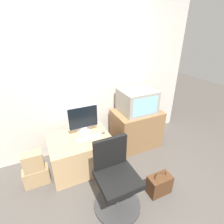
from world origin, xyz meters
TOP-DOWN VIEW (x-y plane):
  - ground_plane at (0.00, 0.00)m, footprint 12.00×12.00m
  - wall_back at (0.00, 1.32)m, footprint 4.40×0.05m
  - desk at (-0.06, 0.80)m, footprint 0.91×0.69m
  - side_stand at (1.04, 0.94)m, footprint 0.82×0.57m
  - main_monitor at (0.06, 0.92)m, footprint 0.47×0.20m
  - keyboard at (0.07, 0.75)m, footprint 0.36×0.11m
  - mouse at (0.32, 0.77)m, footprint 0.06×0.04m
  - crt_tv at (1.02, 0.96)m, footprint 0.57×0.51m
  - office_chair at (0.15, -0.02)m, footprint 0.58×0.58m
  - cardboard_box_lower at (-0.73, 0.73)m, footprint 0.34×0.16m
  - cardboard_box_upper at (-0.73, 0.73)m, footprint 0.26×0.15m
  - handbag at (0.74, -0.12)m, footprint 0.31×0.18m

SIDE VIEW (x-z plane):
  - ground_plane at x=0.00m, z-range 0.00..0.00m
  - cardboard_box_lower at x=-0.73m, z-range 0.00..0.26m
  - handbag at x=0.74m, z-range -0.05..0.33m
  - desk at x=-0.06m, z-range 0.00..0.53m
  - side_stand at x=1.04m, z-range 0.00..0.69m
  - office_chair at x=0.15m, z-range -0.07..0.83m
  - cardboard_box_upper at x=-0.73m, z-range 0.26..0.53m
  - keyboard at x=0.07m, z-range 0.53..0.55m
  - mouse at x=0.32m, z-range 0.53..0.57m
  - main_monitor at x=0.06m, z-range 0.53..0.98m
  - crt_tv at x=1.02m, z-range 0.69..1.08m
  - wall_back at x=0.00m, z-range 0.00..2.60m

